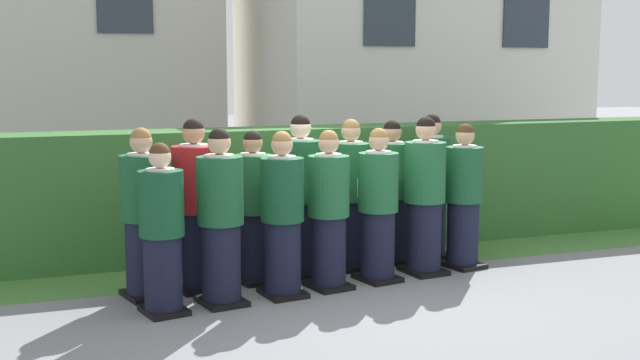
% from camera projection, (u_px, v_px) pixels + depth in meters
% --- Properties ---
extents(ground_plane, '(60.00, 60.00, 0.00)m').
position_uv_depth(ground_plane, '(330.00, 287.00, 8.03)').
color(ground_plane, slate).
extents(student_front_row_0, '(0.44, 0.53, 1.54)m').
position_uv_depth(student_front_row_0, '(162.00, 233.00, 7.09)').
color(student_front_row_0, black).
rests_on(student_front_row_0, ground).
extents(student_front_row_1, '(0.45, 0.55, 1.64)m').
position_uv_depth(student_front_row_1, '(221.00, 221.00, 7.37)').
color(student_front_row_1, black).
rests_on(student_front_row_1, ground).
extents(student_front_row_2, '(0.43, 0.50, 1.59)m').
position_uv_depth(student_front_row_2, '(282.00, 218.00, 7.65)').
color(student_front_row_2, black).
rests_on(student_front_row_2, ground).
extents(student_front_row_3, '(0.45, 0.54, 1.58)m').
position_uv_depth(student_front_row_3, '(329.00, 214.00, 7.92)').
color(student_front_row_3, black).
rests_on(student_front_row_3, ground).
extents(student_front_row_4, '(0.45, 0.54, 1.58)m').
position_uv_depth(student_front_row_4, '(378.00, 209.00, 8.20)').
color(student_front_row_4, black).
rests_on(student_front_row_4, ground).
extents(student_front_row_5, '(0.44, 0.55, 1.68)m').
position_uv_depth(student_front_row_5, '(425.00, 199.00, 8.50)').
color(student_front_row_5, black).
rests_on(student_front_row_5, ground).
extents(student_front_row_6, '(0.45, 0.52, 1.59)m').
position_uv_depth(student_front_row_6, '(463.00, 199.00, 8.77)').
color(student_front_row_6, black).
rests_on(student_front_row_6, ground).
extents(student_rear_row_0, '(0.47, 0.54, 1.63)m').
position_uv_depth(student_rear_row_0, '(143.00, 217.00, 7.59)').
color(student_rear_row_0, black).
rests_on(student_rear_row_0, ground).
extents(student_in_red_blazer, '(0.46, 0.56, 1.70)m').
position_uv_depth(student_in_red_blazer, '(195.00, 209.00, 7.86)').
color(student_in_red_blazer, black).
rests_on(student_in_red_blazer, ground).
extents(student_rear_row_2, '(0.45, 0.51, 1.56)m').
position_uv_depth(student_rear_row_2, '(253.00, 211.00, 8.16)').
color(student_rear_row_2, black).
rests_on(student_rear_row_2, ground).
extents(student_rear_row_3, '(0.50, 0.56, 1.70)m').
position_uv_depth(student_rear_row_3, '(301.00, 199.00, 8.44)').
color(student_rear_row_3, black).
rests_on(student_rear_row_3, ground).
extents(student_rear_row_4, '(0.45, 0.53, 1.64)m').
position_uv_depth(student_rear_row_4, '(350.00, 198.00, 8.73)').
color(student_rear_row_4, black).
rests_on(student_rear_row_4, ground).
extents(student_rear_row_5, '(0.42, 0.50, 1.61)m').
position_uv_depth(student_rear_row_5, '(391.00, 195.00, 8.99)').
color(student_rear_row_5, black).
rests_on(student_rear_row_5, ground).
extents(student_rear_row_6, '(0.48, 0.55, 1.66)m').
position_uv_depth(student_rear_row_6, '(431.00, 189.00, 9.26)').
color(student_rear_row_6, black).
rests_on(student_rear_row_6, ground).
extents(hedge, '(11.42, 0.70, 1.48)m').
position_uv_depth(hedge, '(279.00, 190.00, 9.52)').
color(hedge, '#33662D').
rests_on(hedge, ground).
extents(school_building_main, '(6.06, 4.27, 6.69)m').
position_uv_depth(school_building_main, '(406.00, 2.00, 15.11)').
color(school_building_main, silver).
rests_on(school_building_main, ground).
extents(lawn_strip, '(11.42, 0.90, 0.01)m').
position_uv_depth(lawn_strip, '(301.00, 266.00, 8.88)').
color(lawn_strip, '#477A38').
rests_on(lawn_strip, ground).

